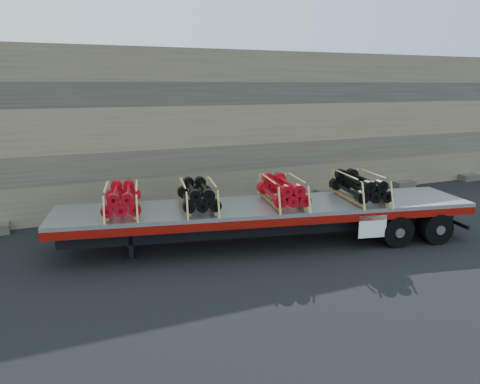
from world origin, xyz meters
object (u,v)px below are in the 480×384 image
(trailer, at_px, (267,224))
(bundle_midrear, at_px, (282,191))
(bundle_midfront, at_px, (198,196))
(bundle_rear, at_px, (359,187))
(bundle_front, at_px, (122,200))

(trailer, xyz_separation_m, bundle_midrear, (0.54, -0.12, 1.15))
(bundle_midfront, height_order, bundle_rear, bundle_rear)
(trailer, bearing_deg, bundle_midfront, -180.00)
(bundle_midrear, height_order, bundle_rear, bundle_rear)
(trailer, relative_size, bundle_rear, 5.69)
(bundle_midfront, distance_m, bundle_midrear, 2.95)
(bundle_front, distance_m, bundle_midfront, 2.47)
(trailer, xyz_separation_m, bundle_midfront, (-2.34, 0.51, 1.14))
(trailer, xyz_separation_m, bundle_front, (-4.76, 1.03, 1.14))
(bundle_midrear, relative_size, bundle_rear, 0.97)
(bundle_midfront, bearing_deg, trailer, 0.00)
(bundle_front, height_order, bundle_midrear, bundle_midrear)
(bundle_front, relative_size, bundle_midrear, 0.96)
(trailer, height_order, bundle_midrear, bundle_midrear)
(trailer, distance_m, bundle_rear, 3.63)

